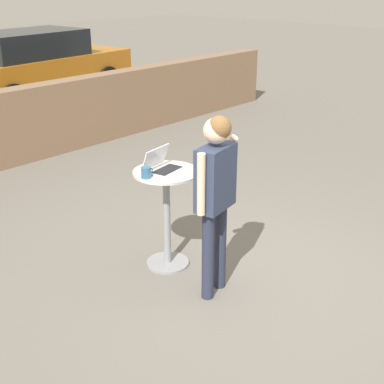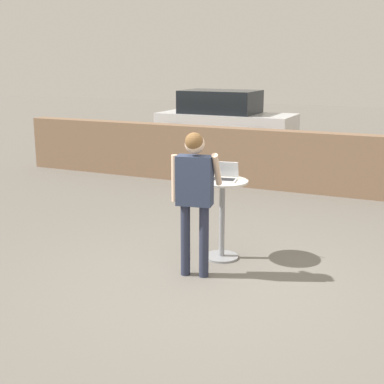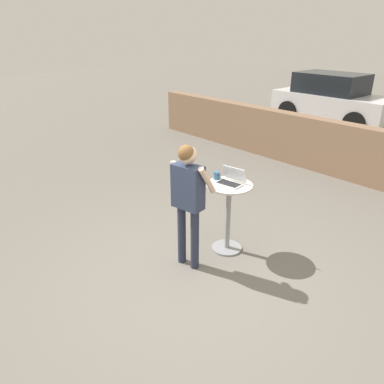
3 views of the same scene
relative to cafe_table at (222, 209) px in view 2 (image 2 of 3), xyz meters
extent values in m
plane|color=slate|center=(0.28, -0.82, -0.64)|extent=(50.00, 50.00, 0.00)
cube|color=#84664C|center=(0.28, 3.94, -0.07)|extent=(12.82, 0.35, 1.14)
cylinder|color=gray|center=(0.00, 0.00, -0.63)|extent=(0.43, 0.43, 0.03)
cylinder|color=gray|center=(0.00, 0.00, -0.14)|extent=(0.07, 0.07, 0.96)
cylinder|color=beige|center=(0.00, 0.00, 0.35)|extent=(0.63, 0.63, 0.02)
cube|color=silver|center=(0.00, -0.02, 0.38)|extent=(0.38, 0.25, 0.02)
cube|color=black|center=(0.00, -0.02, 0.39)|extent=(0.33, 0.21, 0.00)
cube|color=silver|center=(-0.02, 0.12, 0.48)|extent=(0.36, 0.13, 0.20)
cube|color=white|center=(-0.02, 0.11, 0.49)|extent=(0.33, 0.11, 0.18)
cylinder|color=#336084|center=(-0.25, 0.01, 0.42)|extent=(0.09, 0.09, 0.10)
torus|color=#336084|center=(-0.19, 0.01, 0.42)|extent=(0.05, 0.01, 0.05)
cylinder|color=#282D42|center=(-0.18, -0.69, -0.21)|extent=(0.11, 0.11, 0.85)
cylinder|color=#282D42|center=(0.03, -0.65, -0.21)|extent=(0.11, 0.11, 0.85)
cube|color=#2D3851|center=(-0.07, -0.67, 0.49)|extent=(0.43, 0.27, 0.56)
sphere|color=beige|center=(-0.07, -0.67, 0.91)|extent=(0.22, 0.22, 0.22)
sphere|color=brown|center=(-0.07, -0.70, 0.94)|extent=(0.20, 0.20, 0.20)
cylinder|color=beige|center=(-0.31, -0.71, 0.51)|extent=(0.07, 0.07, 0.53)
cylinder|color=beige|center=(0.14, -0.55, 0.61)|extent=(0.12, 0.32, 0.41)
cube|color=silver|center=(-3.04, 8.19, 0.01)|extent=(3.81, 1.64, 0.67)
cube|color=black|center=(-3.23, 8.19, 0.66)|extent=(2.10, 1.44, 0.63)
cylinder|color=black|center=(-1.86, 8.94, -0.29)|extent=(0.70, 0.23, 0.69)
cylinder|color=black|center=(-1.87, 7.41, -0.29)|extent=(0.70, 0.23, 0.69)
cylinder|color=black|center=(-4.22, 8.96, -0.29)|extent=(0.70, 0.23, 0.69)
cylinder|color=black|center=(-4.23, 7.43, -0.29)|extent=(0.70, 0.23, 0.69)
camera|label=1|loc=(-3.35, -3.38, 2.11)|focal=50.00mm
camera|label=2|loc=(2.29, -5.98, 1.80)|focal=50.00mm
camera|label=3|loc=(3.14, -3.45, 2.29)|focal=35.00mm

